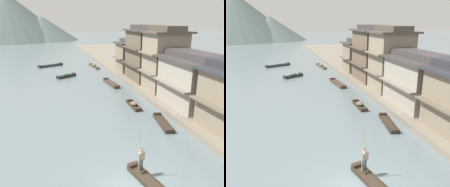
{
  "view_description": "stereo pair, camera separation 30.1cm",
  "coord_description": "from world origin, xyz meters",
  "views": [
    {
      "loc": [
        -4.68,
        -11.64,
        10.02
      ],
      "look_at": [
        3.02,
        15.87,
        1.2
      ],
      "focal_mm": 38.04,
      "sensor_mm": 36.0,
      "label": 1
    },
    {
      "loc": [
        -4.39,
        -11.72,
        10.02
      ],
      "look_at": [
        3.02,
        15.87,
        1.2
      ],
      "focal_mm": 38.04,
      "sensor_mm": 36.0,
      "label": 2
    }
  ],
  "objects": [
    {
      "name": "boat_moored_second",
      "position": [
        6.2,
        8.11,
        0.14
      ],
      "size": [
        1.63,
        4.52,
        0.42
      ],
      "color": "#33281E",
      "rests_on": "ground"
    },
    {
      "name": "boat_moored_nearest",
      "position": [
        5.28,
        24.52,
        0.16
      ],
      "size": [
        1.47,
        5.72,
        0.51
      ],
      "color": "#423328",
      "rests_on": "ground"
    },
    {
      "name": "boat_midriver_upstream",
      "position": [
        5.15,
        13.64,
        0.23
      ],
      "size": [
        0.92,
        3.56,
        0.64
      ],
      "color": "#33281E",
      "rests_on": "ground"
    },
    {
      "name": "boat_foreground_poled",
      "position": [
        1.11,
        -0.2,
        0.16
      ],
      "size": [
        1.87,
        4.52,
        0.49
      ],
      "color": "#33281E",
      "rests_on": "ground"
    },
    {
      "name": "hill_far_west",
      "position": [
        -5.27,
        122.41,
        6.09
      ],
      "size": [
        37.3,
        37.3,
        12.18
      ],
      "primitive_type": "cone",
      "color": "#4C5B56",
      "rests_on": "ground"
    },
    {
      "name": "boat_moored_far",
      "position": [
        -1.31,
        31.63,
        0.29
      ],
      "size": [
        3.76,
        2.84,
        0.78
      ],
      "color": "#232326",
      "rests_on": "ground"
    },
    {
      "name": "boat_moored_third",
      "position": [
        5.63,
        40.19,
        0.2
      ],
      "size": [
        1.48,
        5.84,
        0.63
      ],
      "color": "brown",
      "rests_on": "ground"
    },
    {
      "name": "ground_plane",
      "position": [
        0.0,
        0.0,
        0.0
      ],
      "size": [
        400.0,
        400.0,
        0.0
      ],
      "primitive_type": "plane",
      "color": "slate"
    },
    {
      "name": "house_waterfront_far",
      "position": [
        10.91,
        31.17,
        3.65
      ],
      "size": [
        5.65,
        5.44,
        6.14
      ],
      "color": "#7F705B",
      "rests_on": "riverbank_right"
    },
    {
      "name": "boatman_person",
      "position": [
        0.82,
        0.94,
        1.49
      ],
      "size": [
        0.54,
        0.34,
        3.04
      ],
      "color": "black",
      "rests_on": "boat_foreground_poled"
    },
    {
      "name": "house_waterfront_tall",
      "position": [
        11.01,
        17.72,
        4.94
      ],
      "size": [
        5.86,
        5.76,
        8.74
      ],
      "color": "gray",
      "rests_on": "riverbank_right"
    },
    {
      "name": "boat_midriver_drifting",
      "position": [
        -3.76,
        43.58,
        0.18
      ],
      "size": [
        5.65,
        3.51,
        0.56
      ],
      "color": "#232326",
      "rests_on": "ground"
    },
    {
      "name": "house_waterfront_narrow",
      "position": [
        11.06,
        24.18,
        4.92
      ],
      "size": [
        5.95,
        7.71,
        8.74
      ],
      "color": "brown",
      "rests_on": "riverbank_right"
    },
    {
      "name": "hill_far_centre",
      "position": [
        -22.85,
        128.73,
        12.24
      ],
      "size": [
        62.19,
        62.19,
        24.48
      ],
      "primitive_type": "cone",
      "color": "#4C5B56",
      "rests_on": "ground"
    },
    {
      "name": "riverbank_right",
      "position": [
        16.52,
        30.0,
        0.31
      ],
      "size": [
        18.0,
        110.0,
        0.63
      ],
      "primitive_type": "cube",
      "color": "slate",
      "rests_on": "ground"
    },
    {
      "name": "house_waterfront_second",
      "position": [
        11.0,
        11.22,
        3.62
      ],
      "size": [
        5.82,
        8.15,
        6.14
      ],
      "color": "gray",
      "rests_on": "riverbank_right"
    }
  ]
}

